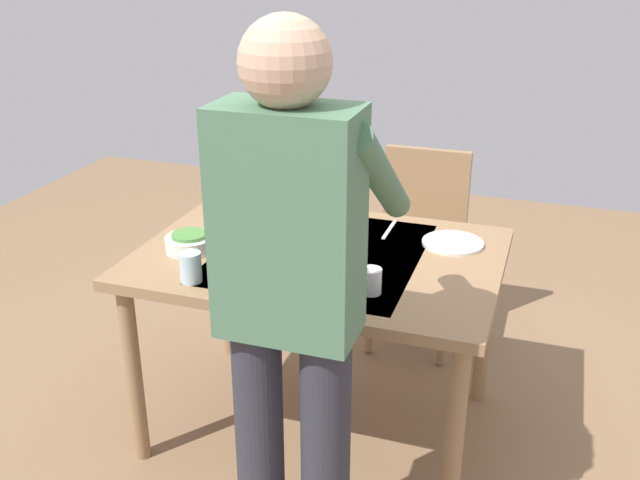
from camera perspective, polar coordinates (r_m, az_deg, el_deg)
ground_plane at (r=3.07m, az=-0.00°, el=-14.15°), size 6.00×6.00×0.00m
dining_table at (r=2.71m, az=-0.00°, el=-2.62°), size 1.30×0.93×0.77m
chair_near at (r=3.48m, az=7.80°, el=0.42°), size 0.40×0.40×0.91m
person_server at (r=1.92m, az=-2.20°, el=-4.63°), size 0.42×0.61×1.69m
wine_bottle at (r=2.44m, az=-7.12°, el=-0.84°), size 0.07×0.07×0.30m
wine_glass_left at (r=2.77m, az=1.32°, el=2.20°), size 0.07×0.07×0.15m
water_cup_near_left at (r=2.37m, az=3.99°, el=-3.19°), size 0.07×0.07×0.09m
water_cup_near_right at (r=2.48m, az=-10.04°, el=-2.09°), size 0.07×0.07×0.10m
water_cup_far_left at (r=2.61m, az=-5.31°, el=-0.54°), size 0.08×0.08×0.10m
serving_bowl_pasta at (r=2.94m, az=-5.56°, el=1.85°), size 0.30×0.30×0.07m
side_bowl_salad at (r=2.72m, az=-10.10°, el=-0.16°), size 0.18×0.18×0.07m
dinner_plate_near at (r=2.79m, az=10.30°, el=-0.22°), size 0.23×0.23×0.01m
table_knife at (r=2.89m, az=5.42°, el=0.83°), size 0.02×0.20×0.00m
table_fork at (r=2.64m, az=-0.26°, el=-1.30°), size 0.06×0.18×0.00m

